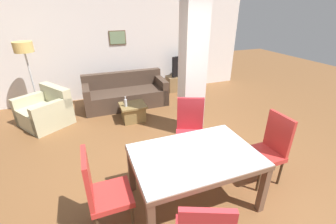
# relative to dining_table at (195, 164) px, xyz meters

# --- Properties ---
(ground_plane) EXTENTS (18.00, 18.00, 0.00)m
(ground_plane) POSITION_rel_dining_table_xyz_m (0.00, 0.00, -0.59)
(ground_plane) COLOR brown
(back_wall) EXTENTS (7.20, 0.09, 2.70)m
(back_wall) POSITION_rel_dining_table_xyz_m (-0.00, 4.33, 0.76)
(back_wall) COLOR silver
(back_wall) RESTS_ON ground_plane
(divider_pillar) EXTENTS (0.43, 0.36, 2.70)m
(divider_pillar) POSITION_rel_dining_table_xyz_m (0.78, 1.71, 0.76)
(divider_pillar) COLOR silver
(divider_pillar) RESTS_ON ground_plane
(dining_table) EXTENTS (1.53, 1.03, 0.74)m
(dining_table) POSITION_rel_dining_table_xyz_m (0.00, 0.00, 0.00)
(dining_table) COLOR brown
(dining_table) RESTS_ON ground_plane
(dining_chair_far_right) EXTENTS (0.60, 0.60, 1.04)m
(dining_chair_far_right) POSITION_rel_dining_table_xyz_m (0.38, 0.90, -0.04)
(dining_chair_far_right) COLOR #BB2A32
(dining_chair_far_right) RESTS_ON ground_plane
(dining_chair_head_left) EXTENTS (0.46, 0.46, 1.04)m
(dining_chair_head_left) POSITION_rel_dining_table_xyz_m (-1.13, 0.00, -0.04)
(dining_chair_head_left) COLOR red
(dining_chair_head_left) RESTS_ON ground_plane
(dining_chair_head_right) EXTENTS (0.46, 0.46, 1.04)m
(dining_chair_head_right) POSITION_rel_dining_table_xyz_m (1.19, 0.00, -0.04)
(dining_chair_head_right) COLOR red
(dining_chair_head_right) RESTS_ON ground_plane
(sofa) EXTENTS (2.06, 0.86, 0.81)m
(sofa) POSITION_rel_dining_table_xyz_m (-0.20, 3.49, -0.31)
(sofa) COLOR #463529
(sofa) RESTS_ON ground_plane
(armchair) EXTENTS (1.23, 1.25, 0.79)m
(armchair) POSITION_rel_dining_table_xyz_m (-2.03, 3.08, -0.31)
(armchair) COLOR #BFBB94
(armchair) RESTS_ON ground_plane
(coffee_table) EXTENTS (0.56, 0.51, 0.39)m
(coffee_table) POSITION_rel_dining_table_xyz_m (-0.22, 2.56, -0.39)
(coffee_table) COLOR olive
(coffee_table) RESTS_ON ground_plane
(bottle) EXTENTS (0.06, 0.06, 0.23)m
(bottle) POSITION_rel_dining_table_xyz_m (-0.38, 2.52, -0.12)
(bottle) COLOR #B2B7BC
(bottle) RESTS_ON coffee_table
(tv_stand) EXTENTS (1.07, 0.40, 0.45)m
(tv_stand) POSITION_rel_dining_table_xyz_m (1.70, 4.05, -0.37)
(tv_stand) COLOR olive
(tv_stand) RESTS_ON ground_plane
(tv_screen) EXTENTS (0.91, 0.37, 0.61)m
(tv_screen) POSITION_rel_dining_table_xyz_m (1.70, 4.05, 0.15)
(tv_screen) COLOR black
(tv_screen) RESTS_ON tv_stand
(floor_lamp) EXTENTS (0.39, 0.39, 1.69)m
(floor_lamp) POSITION_rel_dining_table_xyz_m (-2.26, 3.69, 0.84)
(floor_lamp) COLOR #B7B7BC
(floor_lamp) RESTS_ON ground_plane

